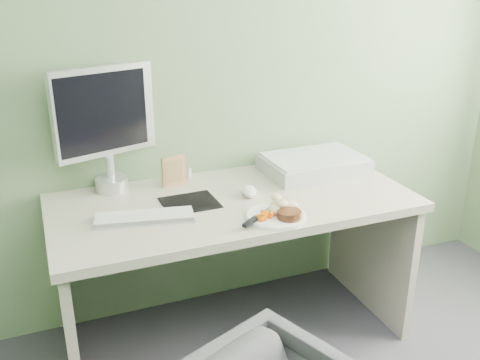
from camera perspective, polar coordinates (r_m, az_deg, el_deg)
name	(u,v)px	position (r m, az deg, el deg)	size (l,w,h in m)	color
wall_back	(204,46)	(2.56, -3.88, 14.07)	(3.50, 3.50, 0.00)	#647F59
desk	(234,235)	(2.46, -0.70, -5.90)	(1.60, 0.75, 0.73)	#AFA993
plate	(276,216)	(2.20, 3.84, -3.89)	(0.25, 0.25, 0.01)	white
steak	(289,214)	(2.17, 5.25, -3.67)	(0.10, 0.10, 0.03)	black
potato_pile	(280,203)	(2.23, 4.34, -2.47)	(0.12, 0.08, 0.06)	#A68A50
carrot_heap	(264,214)	(2.15, 2.62, -3.68)	(0.06, 0.05, 0.04)	#F86705
steak_knife	(255,219)	(2.13, 1.61, -4.15)	(0.20, 0.15, 0.02)	silver
mousepad	(190,203)	(2.34, -5.39, -2.42)	(0.24, 0.21, 0.00)	black
keyboard	(144,217)	(2.21, -10.18, -3.89)	(0.39, 0.12, 0.02)	white
computer_mouse	(249,191)	(2.41, 1.00, -1.21)	(0.06, 0.11, 0.04)	white
photo_frame	(174,171)	(2.51, -7.09, 0.95)	(0.12, 0.01, 0.15)	#A1744B
eyedrop_bottle	(189,173)	(2.61, -5.45, 0.79)	(0.02, 0.02, 0.07)	white
scanner	(314,165)	(2.70, 7.87, 1.60)	(0.49, 0.33, 0.08)	#AEB2B6
monitor	(105,122)	(2.46, -14.18, 5.99)	(0.46, 0.19, 0.57)	silver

